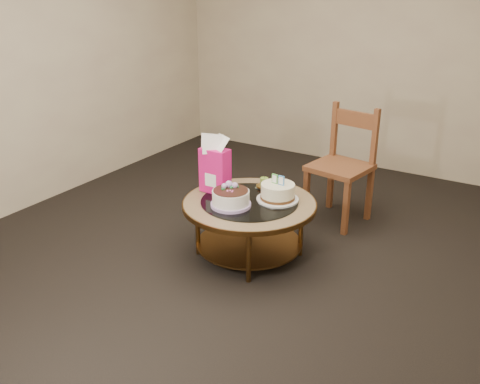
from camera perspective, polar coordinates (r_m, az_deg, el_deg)
The scene contains 8 objects.
ground at distance 4.24m, azimuth 0.97°, elevation -6.64°, with size 5.00×5.00×0.00m, color black.
room_walls at distance 3.74m, azimuth 1.13°, elevation 14.45°, with size 4.52×5.02×2.61m.
coffee_table at distance 4.07m, azimuth 1.00°, elevation -1.99°, with size 1.02×1.02×0.46m.
decorated_cake at distance 3.93m, azimuth -0.99°, elevation -0.73°, with size 0.30×0.30×0.17m.
cream_cake at distance 4.04m, azimuth 4.04°, elevation -0.03°, with size 0.32×0.32×0.20m.
gift_bag at distance 4.14m, azimuth -2.69°, elevation 2.95°, with size 0.23×0.17×0.45m.
pillar_candle at distance 4.28m, azimuth 2.60°, elevation 0.84°, with size 0.13×0.13×0.09m.
dining_chair at distance 4.72m, azimuth 10.89°, elevation 2.87°, with size 0.54×0.54×1.01m.
Camera 1 is at (1.88, -3.19, 2.07)m, focal length 40.00 mm.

